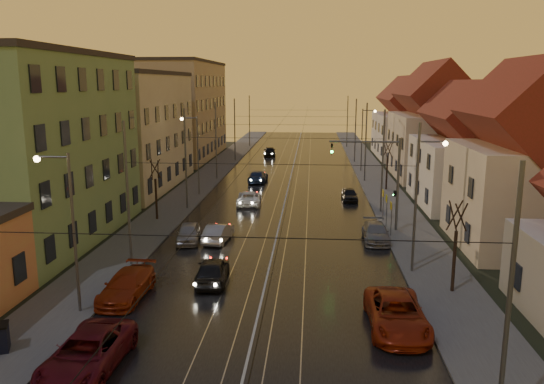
% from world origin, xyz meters
% --- Properties ---
extents(ground, '(160.00, 160.00, 0.00)m').
position_xyz_m(ground, '(0.00, 0.00, 0.00)').
color(ground, black).
rests_on(ground, ground).
extents(road, '(16.00, 120.00, 0.04)m').
position_xyz_m(road, '(0.00, 40.00, 0.02)').
color(road, black).
rests_on(road, ground).
extents(sidewalk_left, '(4.00, 120.00, 0.15)m').
position_xyz_m(sidewalk_left, '(-10.00, 40.00, 0.07)').
color(sidewalk_left, '#4C4C4C').
rests_on(sidewalk_left, ground).
extents(sidewalk_right, '(4.00, 120.00, 0.15)m').
position_xyz_m(sidewalk_right, '(10.00, 40.00, 0.07)').
color(sidewalk_right, '#4C4C4C').
rests_on(sidewalk_right, ground).
extents(tram_rail_0, '(0.06, 120.00, 0.03)m').
position_xyz_m(tram_rail_0, '(-2.20, 40.00, 0.06)').
color(tram_rail_0, gray).
rests_on(tram_rail_0, road).
extents(tram_rail_1, '(0.06, 120.00, 0.03)m').
position_xyz_m(tram_rail_1, '(-0.77, 40.00, 0.06)').
color(tram_rail_1, gray).
rests_on(tram_rail_1, road).
extents(tram_rail_2, '(0.06, 120.00, 0.03)m').
position_xyz_m(tram_rail_2, '(0.77, 40.00, 0.06)').
color(tram_rail_2, gray).
rests_on(tram_rail_2, road).
extents(tram_rail_3, '(0.06, 120.00, 0.03)m').
position_xyz_m(tram_rail_3, '(2.20, 40.00, 0.06)').
color(tram_rail_3, gray).
rests_on(tram_rail_3, road).
extents(apartment_left_1, '(10.00, 18.00, 13.00)m').
position_xyz_m(apartment_left_1, '(-17.50, 14.00, 6.50)').
color(apartment_left_1, '#628755').
rests_on(apartment_left_1, ground).
extents(apartment_left_2, '(10.00, 20.00, 12.00)m').
position_xyz_m(apartment_left_2, '(-17.50, 34.00, 6.00)').
color(apartment_left_2, tan).
rests_on(apartment_left_2, ground).
extents(apartment_left_3, '(10.00, 24.00, 14.00)m').
position_xyz_m(apartment_left_3, '(-17.50, 58.00, 7.00)').
color(apartment_left_3, '#9D8565').
rests_on(apartment_left_3, ground).
extents(house_right_1, '(8.67, 10.20, 10.80)m').
position_xyz_m(house_right_1, '(17.00, 15.00, 5.45)').
color(house_right_1, '#BBA88F').
rests_on(house_right_1, ground).
extents(house_right_2, '(9.18, 12.24, 9.20)m').
position_xyz_m(house_right_2, '(17.00, 28.00, 4.64)').
color(house_right_2, silver).
rests_on(house_right_2, ground).
extents(house_right_3, '(9.18, 14.28, 11.50)m').
position_xyz_m(house_right_3, '(17.00, 43.00, 5.80)').
color(house_right_3, '#BBA88F').
rests_on(house_right_3, ground).
extents(house_right_4, '(9.18, 16.32, 10.00)m').
position_xyz_m(house_right_4, '(17.00, 61.00, 5.05)').
color(house_right_4, silver).
rests_on(house_right_4, ground).
extents(catenary_pole_r_0, '(0.16, 0.16, 9.00)m').
position_xyz_m(catenary_pole_r_0, '(8.60, -6.00, 4.50)').
color(catenary_pole_r_0, '#595B60').
rests_on(catenary_pole_r_0, ground).
extents(catenary_pole_l_1, '(0.16, 0.16, 9.00)m').
position_xyz_m(catenary_pole_l_1, '(-8.60, 9.00, 4.50)').
color(catenary_pole_l_1, '#595B60').
rests_on(catenary_pole_l_1, ground).
extents(catenary_pole_r_1, '(0.16, 0.16, 9.00)m').
position_xyz_m(catenary_pole_r_1, '(8.60, 9.00, 4.50)').
color(catenary_pole_r_1, '#595B60').
rests_on(catenary_pole_r_1, ground).
extents(catenary_pole_l_2, '(0.16, 0.16, 9.00)m').
position_xyz_m(catenary_pole_l_2, '(-8.60, 24.00, 4.50)').
color(catenary_pole_l_2, '#595B60').
rests_on(catenary_pole_l_2, ground).
extents(catenary_pole_r_2, '(0.16, 0.16, 9.00)m').
position_xyz_m(catenary_pole_r_2, '(8.60, 24.00, 4.50)').
color(catenary_pole_r_2, '#595B60').
rests_on(catenary_pole_r_2, ground).
extents(catenary_pole_l_3, '(0.16, 0.16, 9.00)m').
position_xyz_m(catenary_pole_l_3, '(-8.60, 39.00, 4.50)').
color(catenary_pole_l_3, '#595B60').
rests_on(catenary_pole_l_3, ground).
extents(catenary_pole_r_3, '(0.16, 0.16, 9.00)m').
position_xyz_m(catenary_pole_r_3, '(8.60, 39.00, 4.50)').
color(catenary_pole_r_3, '#595B60').
rests_on(catenary_pole_r_3, ground).
extents(catenary_pole_l_4, '(0.16, 0.16, 9.00)m').
position_xyz_m(catenary_pole_l_4, '(-8.60, 54.00, 4.50)').
color(catenary_pole_l_4, '#595B60').
rests_on(catenary_pole_l_4, ground).
extents(catenary_pole_r_4, '(0.16, 0.16, 9.00)m').
position_xyz_m(catenary_pole_r_4, '(8.60, 54.00, 4.50)').
color(catenary_pole_r_4, '#595B60').
rests_on(catenary_pole_r_4, ground).
extents(catenary_pole_l_5, '(0.16, 0.16, 9.00)m').
position_xyz_m(catenary_pole_l_5, '(-8.60, 72.00, 4.50)').
color(catenary_pole_l_5, '#595B60').
rests_on(catenary_pole_l_5, ground).
extents(catenary_pole_r_5, '(0.16, 0.16, 9.00)m').
position_xyz_m(catenary_pole_r_5, '(8.60, 72.00, 4.50)').
color(catenary_pole_r_5, '#595B60').
rests_on(catenary_pole_r_5, ground).
extents(street_lamp_0, '(1.75, 0.32, 8.00)m').
position_xyz_m(street_lamp_0, '(-9.10, 2.00, 4.89)').
color(street_lamp_0, '#595B60').
rests_on(street_lamp_0, ground).
extents(street_lamp_1, '(1.75, 0.32, 8.00)m').
position_xyz_m(street_lamp_1, '(9.10, 10.00, 4.89)').
color(street_lamp_1, '#595B60').
rests_on(street_lamp_1, ground).
extents(street_lamp_2, '(1.75, 0.32, 8.00)m').
position_xyz_m(street_lamp_2, '(-9.10, 30.00, 4.89)').
color(street_lamp_2, '#595B60').
rests_on(street_lamp_2, ground).
extents(street_lamp_3, '(1.75, 0.32, 8.00)m').
position_xyz_m(street_lamp_3, '(9.10, 46.00, 4.89)').
color(street_lamp_3, '#595B60').
rests_on(street_lamp_3, ground).
extents(traffic_light_mast, '(5.30, 0.32, 7.20)m').
position_xyz_m(traffic_light_mast, '(7.99, 18.00, 4.60)').
color(traffic_light_mast, '#595B60').
rests_on(traffic_light_mast, ground).
extents(bare_tree_0, '(1.09, 1.09, 5.11)m').
position_xyz_m(bare_tree_0, '(-10.20, 20.00, 2.49)').
color(bare_tree_0, black).
rests_on(bare_tree_0, ground).
extents(bare_tree_1, '(1.09, 1.09, 5.11)m').
position_xyz_m(bare_tree_1, '(10.20, 6.00, 2.49)').
color(bare_tree_1, black).
rests_on(bare_tree_1, ground).
extents(bare_tree_2, '(1.09, 1.09, 5.11)m').
position_xyz_m(bare_tree_2, '(10.40, 34.00, 2.49)').
color(bare_tree_2, black).
rests_on(bare_tree_2, ground).
extents(driving_car_0, '(2.01, 4.40, 1.46)m').
position_xyz_m(driving_car_0, '(-3.05, 6.63, 0.73)').
color(driving_car_0, black).
rests_on(driving_car_0, ground).
extents(driving_car_1, '(1.81, 4.14, 1.32)m').
position_xyz_m(driving_car_1, '(-4.09, 14.54, 0.66)').
color(driving_car_1, '#9F9EA3').
rests_on(driving_car_1, ground).
extents(driving_car_2, '(2.40, 4.74, 1.29)m').
position_xyz_m(driving_car_2, '(-3.28, 26.37, 0.64)').
color(driving_car_2, white).
rests_on(driving_car_2, ground).
extents(driving_car_3, '(2.07, 4.74, 1.36)m').
position_xyz_m(driving_car_3, '(-3.60, 37.66, 0.68)').
color(driving_car_3, navy).
rests_on(driving_car_3, ground).
extents(driving_car_4, '(2.19, 4.58, 1.51)m').
position_xyz_m(driving_car_4, '(-4.04, 59.81, 0.76)').
color(driving_car_4, black).
rests_on(driving_car_4, ground).
extents(parked_left_1, '(2.63, 5.46, 1.50)m').
position_xyz_m(parked_left_1, '(-6.20, -3.12, 0.75)').
color(parked_left_1, '#540E18').
rests_on(parked_left_1, ground).
extents(parked_left_2, '(2.14, 4.93, 1.41)m').
position_xyz_m(parked_left_2, '(-7.13, 4.03, 0.71)').
color(parked_left_2, maroon).
rests_on(parked_left_2, ground).
extents(parked_left_3, '(2.09, 4.08, 1.33)m').
position_xyz_m(parked_left_3, '(-6.20, 14.26, 0.66)').
color(parked_left_3, '#949499').
rests_on(parked_left_3, ground).
extents(parked_right_0, '(2.60, 5.56, 1.54)m').
position_xyz_m(parked_right_0, '(6.52, 1.43, 0.77)').
color(parked_right_0, maroon).
rests_on(parked_right_0, ground).
extents(parked_right_1, '(1.90, 4.47, 1.29)m').
position_xyz_m(parked_right_1, '(7.18, 15.45, 0.64)').
color(parked_right_1, gray).
rests_on(parked_right_1, ground).
extents(parked_right_2, '(1.53, 3.61, 1.22)m').
position_xyz_m(parked_right_2, '(6.20, 28.73, 0.61)').
color(parked_right_2, black).
rests_on(parked_right_2, ground).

